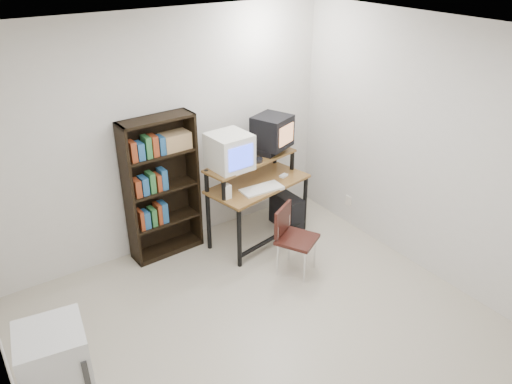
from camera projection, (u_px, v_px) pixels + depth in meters
floor at (272, 341)px, 4.44m from camera, size 4.00×4.00×0.01m
ceiling at (278, 41)px, 3.25m from camera, size 4.00×4.00×0.01m
back_wall at (164, 137)px, 5.32m from camera, size 4.00×0.01×2.60m
right_wall at (441, 156)px, 4.84m from camera, size 0.01×4.00×2.60m
computer_desk at (257, 186)px, 5.64m from camera, size 1.25×0.79×0.98m
crt_monitor at (230, 152)px, 5.30m from camera, size 0.44×0.44×0.39m
vcr at (268, 149)px, 5.76m from camera, size 0.44×0.39×0.08m
crt_tv at (272, 131)px, 5.66m from camera, size 0.49×0.48×0.36m
cd_spindle at (257, 161)px, 5.51m from camera, size 0.16×0.16×0.05m
keyboard at (262, 189)px, 5.45m from camera, size 0.48×0.23×0.03m
mousepad at (283, 177)px, 5.75m from camera, size 0.23×0.20×0.01m
mouse at (284, 176)px, 5.74m from camera, size 0.11×0.09×0.03m
desk_speaker at (227, 192)px, 5.24m from camera, size 0.08×0.08×0.17m
pc_tower at (286, 211)px, 6.10m from camera, size 0.20×0.45×0.42m
school_chair at (292, 233)px, 5.17m from camera, size 0.51×0.51×0.75m
bookshelf at (161, 185)px, 5.35m from camera, size 0.80×0.30×1.59m
mini_fridge at (58, 374)px, 3.60m from camera, size 0.52×0.53×0.78m
wall_outlet at (348, 201)px, 6.14m from camera, size 0.02×0.08×0.12m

